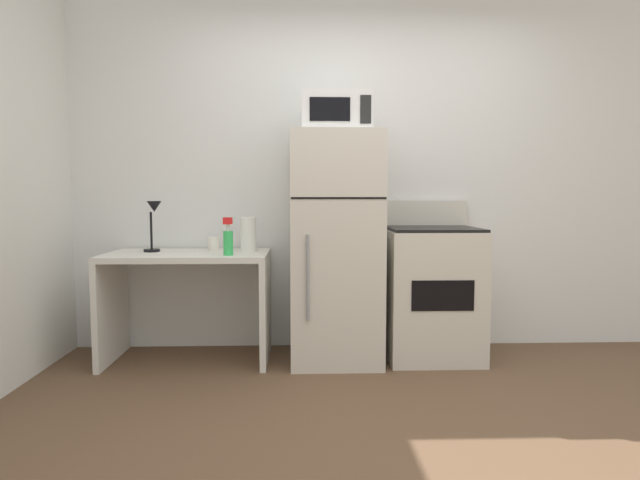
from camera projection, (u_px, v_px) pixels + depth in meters
The scene contains 10 objects.
ground_plane at pixel (401, 445), 2.44m from camera, with size 12.00×12.00×0.00m, color brown.
wall_back_white at pixel (362, 175), 4.02m from camera, with size 5.00×0.10×2.60m, color silver.
desk at pixel (188, 286), 3.67m from camera, with size 1.10×0.62×0.75m.
desk_lamp at pixel (153, 217), 3.68m from camera, with size 0.14×0.12×0.35m.
coffee_mug at pixel (213, 244), 3.81m from camera, with size 0.08×0.08×0.10m, color white.
spray_bottle at pixel (228, 240), 3.48m from camera, with size 0.06×0.06×0.25m.
paper_towel_roll at pixel (248, 234), 3.73m from camera, with size 0.11×0.11×0.24m, color white.
refrigerator at pixel (335, 248), 3.67m from camera, with size 0.61×0.67×1.56m.
microwave at pixel (336, 113), 3.57m from camera, with size 0.46×0.35×0.26m.
oven_range at pixel (431, 292), 3.74m from camera, with size 0.64×0.61×1.10m.
Camera 1 is at (-0.45, -2.34, 1.14)m, focal length 29.87 mm.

